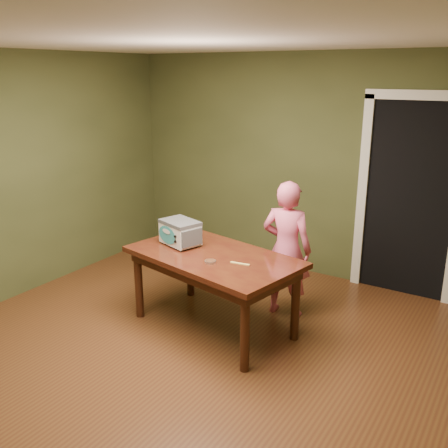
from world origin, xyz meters
name	(u,v)px	position (x,y,z in m)	size (l,w,h in m)	color
floor	(171,360)	(0.00, 0.00, 0.00)	(5.00, 5.00, 0.00)	#593419
room_shell	(164,163)	(0.00, 0.00, 1.71)	(4.52, 5.02, 2.61)	#4A522B
doorway	(415,195)	(1.30, 2.78, 1.06)	(1.10, 0.66, 2.25)	black
dining_table	(213,264)	(-0.01, 0.68, 0.65)	(1.74, 1.19, 0.75)	#39120D
toy_oven	(180,232)	(-0.44, 0.74, 0.88)	(0.45, 0.37, 0.25)	#4C4F54
baking_pan	(210,261)	(0.08, 0.50, 0.76)	(0.10, 0.10, 0.02)	silver
spatula	(240,264)	(0.32, 0.61, 0.75)	(0.18, 0.03, 0.01)	#E8CC65
child	(287,249)	(0.43, 1.32, 0.69)	(0.50, 0.33, 1.38)	#F0638B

